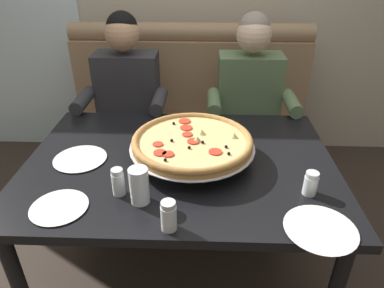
{
  "coord_description": "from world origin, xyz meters",
  "views": [
    {
      "loc": [
        0.1,
        -1.34,
        1.6
      ],
      "look_at": [
        0.05,
        0.06,
        0.8
      ],
      "focal_mm": 32.57,
      "sensor_mm": 36.0,
      "label": 1
    }
  ],
  "objects": [
    {
      "name": "ground_plane",
      "position": [
        0.0,
        0.0,
        0.0
      ],
      "size": [
        16.0,
        16.0,
        0.0
      ],
      "primitive_type": "plane",
      "color": "#382D26"
    },
    {
      "name": "booth_bench",
      "position": [
        0.0,
        0.97,
        0.4
      ],
      "size": [
        1.75,
        0.78,
        1.13
      ],
      "color": "#937556",
      "rests_on": "ground_plane"
    },
    {
      "name": "dining_table",
      "position": [
        0.0,
        0.0,
        0.67
      ],
      "size": [
        1.4,
        1.0,
        0.75
      ],
      "color": "black",
      "rests_on": "ground_plane"
    },
    {
      "name": "diner_left",
      "position": [
        -0.39,
        0.7,
        0.71
      ],
      "size": [
        0.54,
        0.64,
        1.27
      ],
      "color": "#2D3342",
      "rests_on": "ground_plane"
    },
    {
      "name": "diner_right",
      "position": [
        0.39,
        0.7,
        0.71
      ],
      "size": [
        0.54,
        0.64,
        1.27
      ],
      "color": "#2D3342",
      "rests_on": "ground_plane"
    },
    {
      "name": "pizza",
      "position": [
        0.06,
        0.01,
        0.84
      ],
      "size": [
        0.56,
        0.56,
        0.12
      ],
      "color": "silver",
      "rests_on": "dining_table"
    },
    {
      "name": "shaker_parmesan",
      "position": [
        -0.22,
        -0.26,
        0.8
      ],
      "size": [
        0.05,
        0.05,
        0.11
      ],
      "color": "white",
      "rests_on": "dining_table"
    },
    {
      "name": "shaker_pepper_flakes",
      "position": [
        -0.01,
        -0.44,
        0.8
      ],
      "size": [
        0.06,
        0.06,
        0.11
      ],
      "color": "white",
      "rests_on": "dining_table"
    },
    {
      "name": "shaker_oregano",
      "position": [
        0.52,
        -0.23,
        0.8
      ],
      "size": [
        0.05,
        0.05,
        0.1
      ],
      "color": "white",
      "rests_on": "dining_table"
    },
    {
      "name": "plate_near_left",
      "position": [
        -0.46,
        -0.01,
        0.76
      ],
      "size": [
        0.24,
        0.24,
        0.02
      ],
      "color": "white",
      "rests_on": "dining_table"
    },
    {
      "name": "plate_near_right",
      "position": [
        -0.43,
        -0.35,
        0.76
      ],
      "size": [
        0.21,
        0.21,
        0.02
      ],
      "color": "white",
      "rests_on": "dining_table"
    },
    {
      "name": "plate_far_side",
      "position": [
        0.51,
        -0.43,
        0.76
      ],
      "size": [
        0.25,
        0.25,
        0.02
      ],
      "color": "white",
      "rests_on": "dining_table"
    },
    {
      "name": "drinking_glass",
      "position": [
        -0.13,
        -0.3,
        0.82
      ],
      "size": [
        0.07,
        0.07,
        0.15
      ],
      "color": "silver",
      "rests_on": "dining_table"
    }
  ]
}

